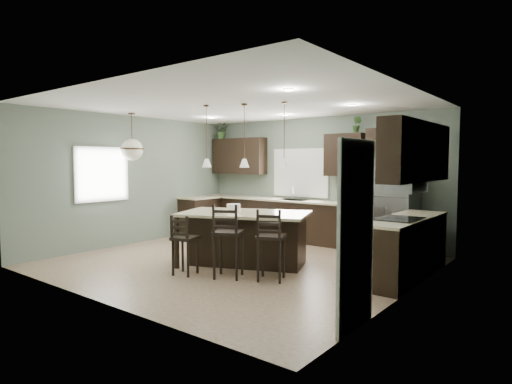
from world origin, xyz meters
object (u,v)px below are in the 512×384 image
Objects in this scene: bar_stool_left at (185,245)px; kitchen_island at (245,239)px; bar_stool_center at (228,241)px; bar_stool_right at (271,244)px; plant_back_left at (222,131)px; serving_dish at (234,208)px; refrigerator at (391,207)px.

kitchen_island is at bearing 59.01° from bar_stool_left.
bar_stool_left reaches higher than kitchen_island.
kitchen_island is at bearing 86.38° from bar_stool_center.
plant_back_left is at bearing 116.74° from bar_stool_right.
kitchen_island is 0.57m from serving_dish.
bar_stool_right is 5.38m from plant_back_left.
bar_stool_left is (-2.04, -3.49, -0.44)m from refrigerator.
plant_back_left is (-3.87, 3.13, 2.05)m from bar_stool_right.
bar_stool_center is (0.66, 0.29, 0.10)m from bar_stool_left.
serving_dish is at bearing -44.47° from plant_back_left.
serving_dish is 0.25× the size of bar_stool_left.
bar_stool_center is (-1.38, -3.20, -0.34)m from refrigerator.
bar_stool_center reaches higher than serving_dish.
refrigerator reaches higher than kitchen_island.
plant_back_left is at bearing 110.34° from bar_stool_left.
bar_stool_center reaches higher than kitchen_island.
serving_dish is at bearing 180.00° from kitchen_island.
bar_stool_left is 0.88× the size of bar_stool_right.
bar_stool_right is at bearing -104.64° from refrigerator.
plant_back_left reaches higher than refrigerator.
serving_dish is 0.59× the size of plant_back_left.
bar_stool_left is at bearing 177.41° from bar_stool_center.
bar_stool_right is (0.95, -0.52, 0.09)m from kitchen_island.
refrigerator is 2.98m from kitchen_island.
serving_dish is 4.15m from plant_back_left.
bar_stool_left is at bearing -55.01° from plant_back_left.
bar_stool_right reaches higher than serving_dish.
kitchen_island is 5.44× the size of plant_back_left.
refrigerator reaches higher than serving_dish.
bar_stool_center is 5.13m from plant_back_left.
refrigerator is 4.57× the size of plant_back_left.
bar_stool_left is (-0.32, -1.10, 0.02)m from kitchen_island.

